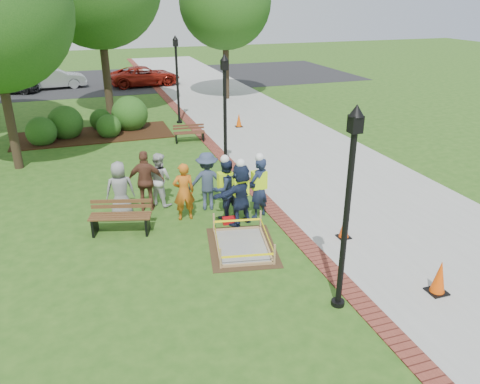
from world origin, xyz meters
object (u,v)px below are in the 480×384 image
object	(u,v)px
wet_concrete_pad	(242,239)
hivis_worker_b	(259,186)
lamp_near	(348,197)
cone_front	(439,278)
hivis_worker_a	(241,192)
bench_near	(121,223)
hivis_worker_c	(225,187)

from	to	relation	value
wet_concrete_pad	hivis_worker_b	distance (m)	2.01
lamp_near	cone_front	bearing A→B (deg)	-8.21
cone_front	hivis_worker_a	distance (m)	5.49
lamp_near	hivis_worker_b	world-z (taller)	lamp_near
hivis_worker_a	hivis_worker_b	size ratio (longest dim) A/B	0.99
cone_front	hivis_worker_b	xyz separation A→B (m)	(-2.33, 4.83, 0.58)
bench_near	hivis_worker_a	bearing A→B (deg)	-9.02
wet_concrete_pad	hivis_worker_a	bearing A→B (deg)	72.82
bench_near	hivis_worker_b	distance (m)	3.97
cone_front	lamp_near	size ratio (longest dim) A/B	0.19
cone_front	bench_near	bearing A→B (deg)	140.74
hivis_worker_a	hivis_worker_b	world-z (taller)	hivis_worker_b
hivis_worker_a	cone_front	bearing A→B (deg)	-57.01
hivis_worker_a	hivis_worker_c	size ratio (longest dim) A/B	1.02
wet_concrete_pad	cone_front	bearing A→B (deg)	-44.20
lamp_near	hivis_worker_b	size ratio (longest dim) A/B	2.17
bench_near	hivis_worker_c	bearing A→B (deg)	0.85
lamp_near	hivis_worker_a	bearing A→B (deg)	99.52
wet_concrete_pad	bench_near	world-z (taller)	bench_near
bench_near	hivis_worker_c	distance (m)	3.06
bench_near	cone_front	xyz separation A→B (m)	(6.24, -5.10, 0.10)
hivis_worker_b	hivis_worker_c	distance (m)	0.97
bench_near	cone_front	world-z (taller)	bench_near
cone_front	hivis_worker_a	world-z (taller)	hivis_worker_a
bench_near	cone_front	size ratio (longest dim) A/B	2.15
cone_front	lamp_near	distance (m)	3.10
hivis_worker_b	hivis_worker_c	size ratio (longest dim) A/B	1.03
lamp_near	hivis_worker_c	world-z (taller)	lamp_near
wet_concrete_pad	lamp_near	bearing A→B (deg)	-69.34
wet_concrete_pad	cone_front	xyz separation A→B (m)	(3.38, -3.28, 0.15)
wet_concrete_pad	cone_front	distance (m)	4.71
cone_front	hivis_worker_b	size ratio (longest dim) A/B	0.41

